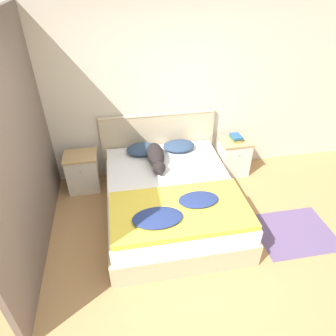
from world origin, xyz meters
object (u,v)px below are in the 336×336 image
at_px(nightstand_left, 83,172).
at_px(pillow_right, 179,146).
at_px(pillow_left, 142,149).
at_px(book_stack, 236,138).
at_px(dog, 156,156).
at_px(nightstand_right, 234,156).
at_px(bed, 171,199).

distance_m(nightstand_left, pillow_right, 1.50).
relative_size(pillow_left, book_stack, 2.29).
bearing_deg(nightstand_left, pillow_right, -0.12).
xyz_separation_m(nightstand_left, dog, (1.08, -0.30, 0.34)).
relative_size(nightstand_right, pillow_left, 1.24).
distance_m(bed, book_stack, 1.49).
relative_size(bed, pillow_right, 4.32).
bearing_deg(pillow_right, nightstand_left, 179.88).
bearing_deg(pillow_right, pillow_left, 180.00).
xyz_separation_m(nightstand_left, book_stack, (2.38, 0.00, 0.34)).
distance_m(pillow_left, pillow_right, 0.55).
bearing_deg(pillow_right, dog, -143.01).
bearing_deg(bed, nightstand_left, 145.64).
height_order(pillow_left, dog, dog).
distance_m(nightstand_left, book_stack, 2.40).
height_order(bed, pillow_left, pillow_left).
bearing_deg(nightstand_left, nightstand_right, 0.00).
height_order(dog, book_stack, dog).
bearing_deg(nightstand_right, dog, -167.14).
xyz_separation_m(bed, dog, (-0.11, 0.52, 0.37)).
bearing_deg(dog, nightstand_right, 12.86).
xyz_separation_m(nightstand_right, pillow_right, (-0.91, -0.00, 0.30)).
height_order(bed, book_stack, book_stack).
xyz_separation_m(pillow_left, book_stack, (1.46, 0.00, 0.05)).
bearing_deg(pillow_left, book_stack, 0.17).
bearing_deg(nightstand_left, bed, -34.36).
bearing_deg(book_stack, pillow_left, -179.83).
height_order(pillow_right, book_stack, book_stack).
distance_m(pillow_right, book_stack, 0.91).
bearing_deg(pillow_left, nightstand_right, 0.12).
bearing_deg(pillow_right, book_stack, 0.28).
bearing_deg(pillow_left, pillow_right, 0.00).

